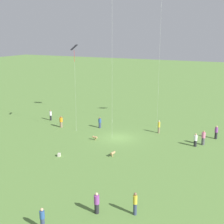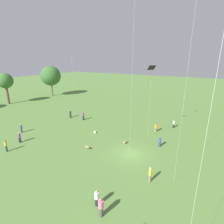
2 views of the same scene
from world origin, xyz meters
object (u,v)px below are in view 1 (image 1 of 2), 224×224
(person_3, at_px, (216,132))
(picnic_bag_0, at_px, (59,155))
(person_11, at_px, (100,123))
(person_5, at_px, (135,203))
(person_0, at_px, (51,115))
(person_2, at_px, (159,127))
(person_10, at_px, (195,140))
(dog_1, at_px, (113,153))
(kite_1, at_px, (74,50))
(person_4, at_px, (97,203))
(person_9, at_px, (61,122))
(person_8, at_px, (203,138))
(person_6, at_px, (42,219))
(dog_0, at_px, (95,137))

(person_3, xyz_separation_m, picnic_bag_0, (15.26, 14.19, -0.71))
(person_11, bearing_deg, person_5, -75.73)
(person_0, bearing_deg, person_2, -139.50)
(person_5, distance_m, person_10, 17.26)
(person_10, relative_size, picnic_bag_0, 3.63)
(person_11, bearing_deg, person_2, -11.17)
(person_11, bearing_deg, person_10, -27.32)
(person_5, height_order, dog_1, person_5)
(kite_1, bearing_deg, person_0, -114.85)
(person_5, bearing_deg, person_4, -5.19)
(person_5, xyz_separation_m, person_9, (18.52, -16.60, -0.12))
(person_5, xyz_separation_m, picnic_bag_0, (12.20, -7.13, -0.78))
(person_8, xyz_separation_m, person_9, (20.45, 1.61, -0.07))
(person_0, distance_m, person_6, 29.09)
(person_2, distance_m, person_6, 24.97)
(person_6, height_order, person_9, person_9)
(person_6, height_order, person_11, person_6)
(person_5, height_order, person_11, person_5)
(person_3, distance_m, picnic_bag_0, 20.85)
(person_2, distance_m, person_9, 14.46)
(dog_0, bearing_deg, person_10, -75.96)
(person_3, bearing_deg, person_4, -73.88)
(person_2, xyz_separation_m, person_8, (-6.49, 2.13, -0.02))
(kite_1, xyz_separation_m, picnic_bag_0, (-3.29, 8.92, -11.27))
(person_3, bearing_deg, person_10, -84.19)
(person_0, xyz_separation_m, kite_1, (-6.76, 2.98, 10.61))
(person_8, height_order, dog_0, person_8)
(person_2, relative_size, picnic_bag_0, 3.96)
(person_6, relative_size, kite_1, 0.14)
(kite_1, bearing_deg, person_4, 35.42)
(person_2, xyz_separation_m, dog_0, (6.71, 6.50, -0.56))
(person_4, bearing_deg, person_5, 68.33)
(person_0, relative_size, person_10, 1.01)
(person_0, distance_m, person_4, 28.02)
(dog_1, relative_size, picnic_bag_0, 1.68)
(person_0, relative_size, person_11, 1.04)
(person_4, xyz_separation_m, person_8, (-4.71, -19.33, 0.04))
(person_8, bearing_deg, person_2, -169.01)
(person_0, relative_size, person_3, 0.94)
(person_10, bearing_deg, person_9, 69.95)
(person_8, relative_size, kite_1, 0.15)
(person_0, relative_size, person_8, 0.91)
(person_0, height_order, person_3, person_3)
(person_5, bearing_deg, picnic_bag_0, -57.38)
(person_2, distance_m, person_8, 6.83)
(person_9, relative_size, dog_1, 2.22)
(person_6, distance_m, dog_1, 14.51)
(person_4, bearing_deg, person_9, 178.06)
(person_5, distance_m, person_6, 7.04)
(kite_1, height_order, picnic_bag_0, kite_1)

